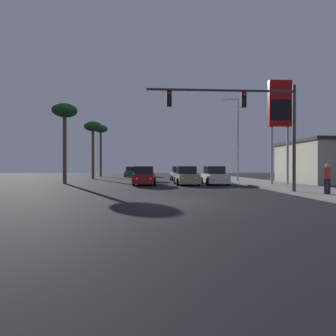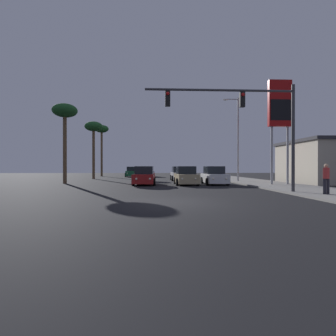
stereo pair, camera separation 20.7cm
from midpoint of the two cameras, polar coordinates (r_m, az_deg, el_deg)
The scene contains 15 objects.
ground_plane at distance 12.14m, azimuth 1.72°, elevation -7.39°, with size 120.00×120.00×0.00m, color black.
sidewalk_right at distance 24.40m, azimuth 22.64°, elevation -3.45°, with size 5.00×60.00×0.12m.
car_grey at distance 43.49m, azimuth -4.10°, elevation -0.92°, with size 2.04×4.32×1.68m.
car_green at distance 43.63m, azimuth -7.70°, elevation -0.92°, with size 2.04×4.32×1.68m.
car_red at distance 23.88m, azimuth -4.93°, elevation -1.83°, with size 2.04×4.34×1.68m.
car_white at distance 24.64m, azimuth 10.26°, elevation -1.77°, with size 2.04×4.32×1.68m.
car_silver at distance 31.47m, azimuth 2.67°, elevation -1.34°, with size 2.04×4.33×1.68m.
car_tan at distance 23.94m, azimuth 4.17°, elevation -1.82°, with size 2.04×4.34×1.68m.
traffic_light_mast at distance 16.87m, azimuth 17.62°, elevation 11.17°, with size 9.09×0.36×6.50m.
street_lamp at distance 29.63m, azimuth 14.96°, elevation 7.00°, with size 1.74×0.24×9.00m.
gas_station_sign at distance 25.14m, azimuth 23.38°, elevation 11.68°, with size 2.00×0.42×9.00m.
pedestrian_on_sidewalk at distance 16.91m, azimuth 31.50°, elevation -1.76°, with size 0.34×0.32×1.67m.
palm_tree_near at distance 27.92m, azimuth -21.35°, elevation 10.80°, with size 2.40×2.40×7.80m.
palm_tree_far at distance 47.33m, azimuth -14.13°, elevation 7.66°, with size 2.40×2.40×8.93m.
palm_tree_mid at distance 37.31m, azimuth -15.75°, elevation 8.13°, with size 2.40×2.40×7.81m.
Camera 2 is at (-0.83, -12.01, 1.60)m, focal length 28.00 mm.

